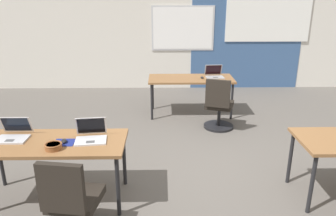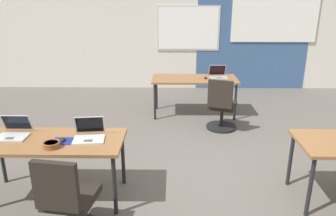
# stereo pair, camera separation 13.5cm
# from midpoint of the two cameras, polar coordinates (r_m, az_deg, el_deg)

# --- Properties ---
(ground_plane) EXTENTS (24.00, 24.00, 0.00)m
(ground_plane) POSITION_cam_midpoint_polar(r_m,az_deg,el_deg) (4.46, 5.34, -10.77)
(ground_plane) COLOR #56514C
(back_wall_assembly) EXTENTS (10.00, 0.27, 2.80)m
(back_wall_assembly) POSITION_cam_midpoint_polar(r_m,az_deg,el_deg) (8.09, 2.78, 13.42)
(back_wall_assembly) COLOR silver
(back_wall_assembly) RESTS_ON ground
(desk_near_left) EXTENTS (1.60, 0.70, 0.72)m
(desk_near_left) POSITION_cam_midpoint_polar(r_m,az_deg,el_deg) (3.81, -20.55, -6.30)
(desk_near_left) COLOR brown
(desk_near_left) RESTS_ON ground
(desk_far_center) EXTENTS (1.60, 0.70, 0.72)m
(desk_far_center) POSITION_cam_midpoint_polar(r_m,az_deg,el_deg) (6.26, 3.39, 4.70)
(desk_far_center) COLOR brown
(desk_far_center) RESTS_ON ground
(laptop_near_left_inner) EXTENTS (0.36, 0.33, 0.23)m
(laptop_near_left_inner) POSITION_cam_midpoint_polar(r_m,az_deg,el_deg) (3.69, -14.27, -4.62)
(laptop_near_left_inner) COLOR silver
(laptop_near_left_inner) RESTS_ON desk_near_left
(mousepad_near_left_inner) EXTENTS (0.22, 0.19, 0.00)m
(mousepad_near_left_inner) POSITION_cam_midpoint_polar(r_m,az_deg,el_deg) (3.71, -18.60, -5.72)
(mousepad_near_left_inner) COLOR navy
(mousepad_near_left_inner) RESTS_ON desk_near_left
(mouse_near_left_inner) EXTENTS (0.08, 0.11, 0.03)m
(mouse_near_left_inner) POSITION_cam_midpoint_polar(r_m,az_deg,el_deg) (3.71, -18.63, -5.45)
(mouse_near_left_inner) COLOR black
(mouse_near_left_inner) RESTS_ON mousepad_near_left_inner
(chair_near_left_inner) EXTENTS (0.52, 0.57, 0.92)m
(chair_near_left_inner) POSITION_cam_midpoint_polar(r_m,az_deg,el_deg) (3.27, -17.31, -16.15)
(chair_near_left_inner) COLOR black
(chair_near_left_inner) RESTS_ON ground
(laptop_near_left_end) EXTENTS (0.33, 0.32, 0.22)m
(laptop_near_left_end) POSITION_cam_midpoint_polar(r_m,az_deg,el_deg) (4.02, -26.15, -4.08)
(laptop_near_left_end) COLOR #B7B7BC
(laptop_near_left_end) RESTS_ON desk_near_left
(laptop_far_right) EXTENTS (0.35, 0.33, 0.23)m
(laptop_far_right) POSITION_cam_midpoint_polar(r_m,az_deg,el_deg) (6.33, 7.45, 5.77)
(laptop_far_right) COLOR #9E9EA3
(laptop_far_right) RESTS_ON desk_far_center
(mouse_far_right) EXTENTS (0.06, 0.10, 0.03)m
(mouse_far_right) POSITION_cam_midpoint_polar(r_m,az_deg,el_deg) (6.22, 5.31, 5.31)
(mouse_far_right) COLOR black
(mouse_far_right) RESTS_ON desk_far_center
(chair_far_right) EXTENTS (0.56, 0.61, 0.92)m
(chair_far_right) POSITION_cam_midpoint_polar(r_m,az_deg,el_deg) (5.65, 8.14, -0.06)
(chair_far_right) COLOR black
(chair_far_right) RESTS_ON ground
(snack_bowl) EXTENTS (0.18, 0.18, 0.06)m
(snack_bowl) POSITION_cam_midpoint_polar(r_m,az_deg,el_deg) (3.59, -20.32, -6.21)
(snack_bowl) COLOR brown
(snack_bowl) RESTS_ON desk_near_left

